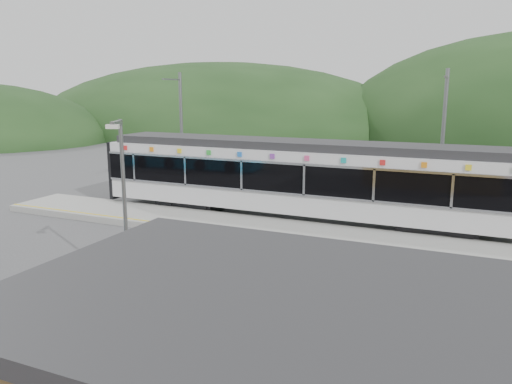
% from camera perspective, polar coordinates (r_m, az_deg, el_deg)
% --- Properties ---
extents(ground, '(120.00, 120.00, 0.00)m').
position_cam_1_polar(ground, '(18.87, -4.00, -7.16)').
color(ground, '#4C4C4F').
rests_on(ground, ground).
extents(hills, '(146.00, 149.00, 26.00)m').
position_cam_1_polar(hills, '(22.03, 17.19, -4.89)').
color(hills, '#1E3D19').
rests_on(hills, ground).
extents(platform, '(26.00, 3.20, 0.30)m').
position_cam_1_polar(platform, '(21.66, 0.06, -4.22)').
color(platform, '#9E9E99').
rests_on(platform, ground).
extents(yellow_line, '(26.00, 0.10, 0.01)m').
position_cam_1_polar(yellow_line, '(20.48, -1.41, -4.71)').
color(yellow_line, yellow).
rests_on(yellow_line, platform).
extents(train, '(20.44, 3.01, 3.74)m').
position_cam_1_polar(train, '(23.26, 5.55, 1.68)').
color(train, black).
rests_on(train, ground).
extents(catenary_mast_west, '(0.18, 1.80, 7.00)m').
position_cam_1_polar(catenary_mast_west, '(28.89, -8.55, 6.72)').
color(catenary_mast_west, slate).
rests_on(catenary_mast_west, ground).
extents(catenary_mast_east, '(0.18, 1.80, 7.00)m').
position_cam_1_polar(catenary_mast_east, '(24.50, 20.51, 5.24)').
color(catenary_mast_east, slate).
rests_on(catenary_mast_east, ground).
extents(station_shelter, '(9.20, 6.20, 3.00)m').
position_cam_1_polar(station_shelter, '(8.49, 3.98, -20.64)').
color(station_shelter, olive).
rests_on(station_shelter, ground).
extents(lamp_post, '(0.45, 1.00, 5.23)m').
position_cam_1_polar(lamp_post, '(15.41, -15.13, 0.24)').
color(lamp_post, slate).
rests_on(lamp_post, ground).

